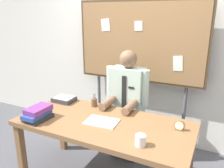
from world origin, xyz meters
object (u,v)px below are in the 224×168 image
object	(u,v)px
paper_tray	(64,99)
pen_holder	(94,102)
desk	(104,129)
person	(127,109)
open_notebook	(102,122)
book_stack	(38,114)
desk_clock	(179,126)
bulletin_board	(140,44)
coffee_mug	(140,140)

from	to	relation	value
paper_tray	pen_holder	bearing A→B (deg)	4.22
desk	person	xyz separation A→B (m)	(0.00, 0.61, -0.02)
open_notebook	paper_tray	distance (m)	0.76
book_stack	desk_clock	world-z (taller)	book_stack
person	book_stack	xyz separation A→B (m)	(-0.64, -0.87, 0.17)
bulletin_board	coffee_mug	bearing A→B (deg)	-69.15
bulletin_board	pen_holder	size ratio (longest dim) A/B	12.36
open_notebook	coffee_mug	distance (m)	0.55
person	bulletin_board	xyz separation A→B (m)	(0.00, 0.39, 0.78)
person	pen_holder	xyz separation A→B (m)	(-0.29, -0.30, 0.15)
desk	book_stack	world-z (taller)	book_stack
book_stack	desk_clock	xyz separation A→B (m)	(1.36, 0.41, -0.02)
desk_clock	paper_tray	bearing A→B (deg)	175.27
bulletin_board	desk	bearing A→B (deg)	-90.00
bulletin_board	open_notebook	distance (m)	1.22
person	desk_clock	size ratio (longest dim) A/B	13.83
desk	bulletin_board	xyz separation A→B (m)	(0.00, 1.00, 0.76)
desk_clock	coffee_mug	world-z (taller)	desk_clock
bulletin_board	open_notebook	xyz separation A→B (m)	(-0.02, -1.02, -0.67)
desk	book_stack	size ratio (longest dim) A/B	5.99
bulletin_board	paper_tray	bearing A→B (deg)	-134.39
open_notebook	pen_holder	distance (m)	0.43
person	desk_clock	bearing A→B (deg)	-32.26
desk	book_stack	distance (m)	0.70
book_stack	pen_holder	bearing A→B (deg)	58.45
desk	desk_clock	size ratio (longest dim) A/B	17.67
book_stack	paper_tray	bearing A→B (deg)	97.85
person	open_notebook	world-z (taller)	person
bulletin_board	pen_holder	bearing A→B (deg)	-112.87
pen_holder	book_stack	bearing A→B (deg)	-121.55
desk	book_stack	xyz separation A→B (m)	(-0.64, -0.25, 0.15)
desk	coffee_mug	distance (m)	0.56
bulletin_board	desk_clock	world-z (taller)	bulletin_board
coffee_mug	desk_clock	bearing A→B (deg)	59.77
desk	desk_clock	distance (m)	0.75
coffee_mug	desk	bearing A→B (deg)	152.18
desk	desk_clock	world-z (taller)	desk_clock
open_notebook	coffee_mug	world-z (taller)	coffee_mug
coffee_mug	pen_holder	distance (m)	0.95
bulletin_board	open_notebook	size ratio (longest dim) A/B	6.08
book_stack	paper_tray	xyz separation A→B (m)	(-0.07, 0.53, -0.04)
book_stack	open_notebook	bearing A→B (deg)	20.51
paper_tray	coffee_mug	bearing A→B (deg)	-24.01
pen_holder	open_notebook	bearing A→B (deg)	-49.73
desk	coffee_mug	bearing A→B (deg)	-27.82
desk_clock	open_notebook	bearing A→B (deg)	-166.29
desk	person	distance (m)	0.61
coffee_mug	open_notebook	bearing A→B (deg)	154.80
bulletin_board	desk_clock	bearing A→B (deg)	-49.63
desk_clock	paper_tray	distance (m)	1.44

